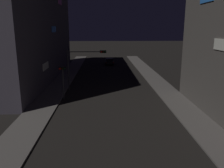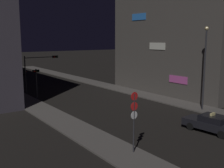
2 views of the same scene
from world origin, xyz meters
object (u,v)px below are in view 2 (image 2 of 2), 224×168
(traffic_light_overhead, at_px, (39,66))
(traffic_light_left_kerb, at_px, (36,78))
(far_car, at_px, (19,71))
(street_lamp_near_block, at_px, (205,61))
(taxi, at_px, (211,123))
(sign_pole_left, at_px, (134,116))

(traffic_light_overhead, bearing_deg, traffic_light_left_kerb, -115.50)
(far_car, xyz_separation_m, street_lamp_near_block, (6.30, -41.33, 4.51))
(traffic_light_overhead, distance_m, street_lamp_near_block, 22.35)
(taxi, xyz_separation_m, far_car, (-1.13, 45.89, -0.00))
(traffic_light_overhead, height_order, traffic_light_left_kerb, traffic_light_overhead)
(sign_pole_left, bearing_deg, far_car, 81.50)
(far_car, height_order, street_lamp_near_block, street_lamp_near_block)
(traffic_light_overhead, xyz_separation_m, street_lamp_near_block, (10.16, -19.86, 1.44))
(traffic_light_overhead, bearing_deg, far_car, 79.81)
(taxi, relative_size, far_car, 1.03)
(taxi, xyz_separation_m, sign_pole_left, (-7.92, 0.49, 1.85))
(street_lamp_near_block, bearing_deg, taxi, -138.56)
(taxi, relative_size, street_lamp_near_block, 0.53)
(taxi, relative_size, traffic_light_left_kerb, 1.21)
(traffic_light_left_kerb, bearing_deg, taxi, -71.22)
(street_lamp_near_block, bearing_deg, traffic_light_overhead, 117.10)
(far_car, distance_m, street_lamp_near_block, 42.05)
(traffic_light_left_kerb, distance_m, street_lamp_near_block, 20.06)
(sign_pole_left, bearing_deg, taxi, -3.56)
(traffic_light_overhead, height_order, sign_pole_left, traffic_light_overhead)
(sign_pole_left, xyz_separation_m, street_lamp_near_block, (13.09, 4.07, 2.66))
(taxi, bearing_deg, traffic_light_left_kerb, 108.78)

